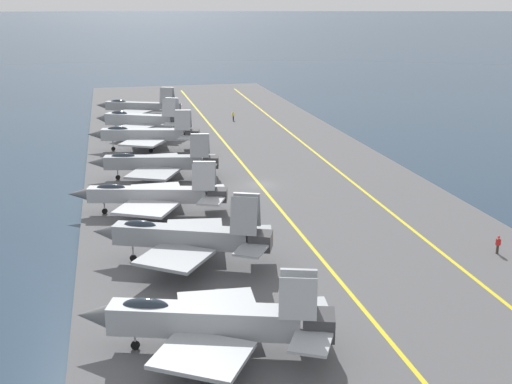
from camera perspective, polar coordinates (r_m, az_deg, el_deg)
ground_plane at (r=80.09m, az=0.35°, el=0.36°), size 2000.00×2000.00×0.00m
carrier_deck at (r=80.03m, az=0.35°, el=0.50°), size 190.10×42.74×0.40m
deck_stripe_foul_line at (r=83.36m, az=8.24°, el=1.14°), size 171.06×3.90×0.01m
deck_stripe_centerline at (r=79.98m, az=0.35°, el=0.64°), size 171.09×0.36×0.01m
parked_jet_second at (r=42.66m, az=-4.25°, el=-11.31°), size 12.09×17.05×5.93m
parked_jet_third at (r=55.99m, az=-6.35°, el=-3.95°), size 12.63×16.03×6.69m
parked_jet_fourth at (r=69.55m, az=-9.24°, el=-0.23°), size 12.18×17.12×5.81m
parked_jet_fifth at (r=82.77m, az=-8.84°, el=2.62°), size 13.30×16.69×5.87m
parked_jet_sixth at (r=98.69m, az=-9.76°, el=5.06°), size 12.23×16.99×6.19m
parked_jet_seventh at (r=110.55m, az=-10.19°, el=6.31°), size 13.85×15.88×6.40m
parked_jet_eighth at (r=126.60m, az=-10.30°, el=7.50°), size 13.22×16.79×5.96m
crew_yellow_vest at (r=122.00m, az=-2.04°, el=6.82°), size 0.45×0.45×1.75m
crew_red_vest at (r=62.63m, az=20.72°, el=-4.34°), size 0.28×0.40×1.72m
crew_green_vest at (r=71.26m, az=-0.64°, el=-0.64°), size 0.46×0.43×1.71m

